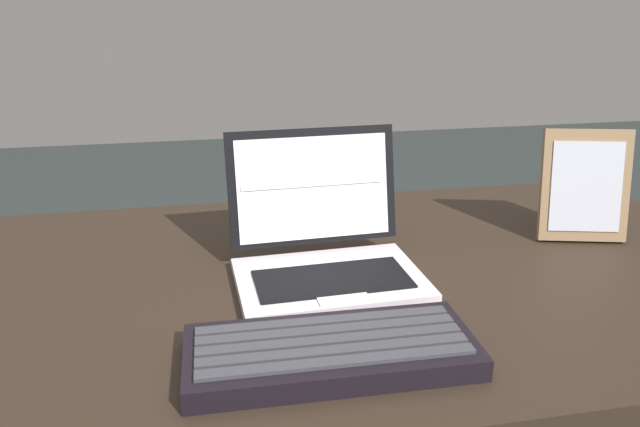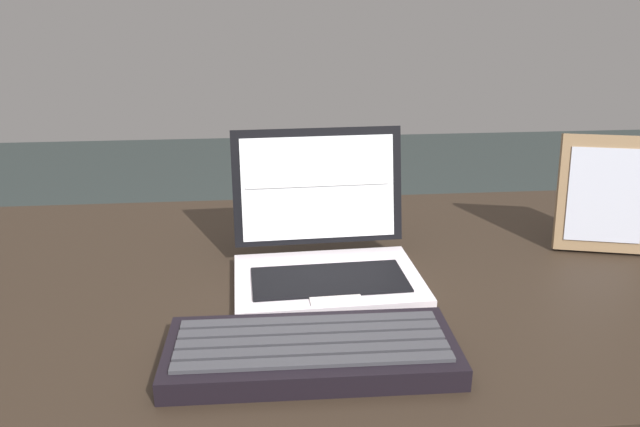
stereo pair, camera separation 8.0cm
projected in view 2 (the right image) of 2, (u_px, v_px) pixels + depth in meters
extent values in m
cube|color=black|center=(280.00, 286.00, 0.89)|extent=(1.47, 0.71, 0.03)
cylinder|color=black|center=(587.00, 355.00, 1.35)|extent=(0.05, 0.05, 0.67)
cube|color=silver|center=(328.00, 281.00, 0.85)|extent=(0.26, 0.19, 0.02)
cube|color=black|center=(329.00, 279.00, 0.84)|extent=(0.22, 0.11, 0.00)
cube|color=silver|center=(336.00, 299.00, 0.78)|extent=(0.07, 0.03, 0.00)
cube|color=black|center=(318.00, 186.00, 0.92)|extent=(0.26, 0.05, 0.17)
cube|color=white|center=(318.00, 188.00, 0.91)|extent=(0.23, 0.04, 0.15)
cube|color=silver|center=(318.00, 184.00, 0.91)|extent=(0.22, 0.01, 0.01)
cube|color=black|center=(312.00, 352.00, 0.68)|extent=(0.32, 0.14, 0.03)
cube|color=#38383D|center=(314.00, 362.00, 0.63)|extent=(0.30, 0.02, 0.00)
cube|color=#38383D|center=(313.00, 351.00, 0.65)|extent=(0.30, 0.02, 0.00)
cube|color=#38383D|center=(311.00, 340.00, 0.67)|extent=(0.30, 0.02, 0.00)
cube|color=#38383D|center=(310.00, 330.00, 0.69)|extent=(0.30, 0.02, 0.00)
cube|color=#38383D|center=(309.00, 321.00, 0.71)|extent=(0.30, 0.02, 0.00)
cube|color=olive|center=(604.00, 194.00, 0.95)|extent=(0.15, 0.08, 0.18)
cube|color=#B7BACA|center=(606.00, 195.00, 0.94)|extent=(0.12, 0.06, 0.14)
cube|color=olive|center=(592.00, 233.00, 1.00)|extent=(0.02, 0.02, 0.03)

